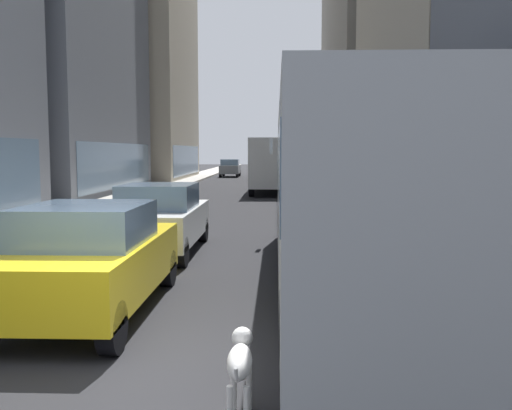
{
  "coord_description": "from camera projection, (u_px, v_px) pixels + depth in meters",
  "views": [
    {
      "loc": [
        1.49,
        -5.51,
        2.37
      ],
      "look_at": [
        1.12,
        4.59,
        1.4
      ],
      "focal_mm": 39.39,
      "sensor_mm": 36.0,
      "label": 1
    }
  ],
  "objects": [
    {
      "name": "car_yellow_taxi",
      "position": [
        91.0,
        258.0,
        8.15
      ],
      "size": [
        1.76,
        4.18,
        1.62
      ],
      "color": "yellow",
      "rests_on": "ground"
    },
    {
      "name": "sidewalk_right",
      "position": [
        335.0,
        183.0,
        40.36
      ],
      "size": [
        2.4,
        110.0,
        0.15
      ],
      "primitive_type": "cube",
      "color": "gray",
      "rests_on": "ground"
    },
    {
      "name": "building_left_far",
      "position": [
        114.0,
        6.0,
        46.1
      ],
      "size": [
        11.77,
        14.43,
        28.61
      ],
      "color": "#B2A893",
      "rests_on": "ground"
    },
    {
      "name": "box_truck",
      "position": [
        271.0,
        164.0,
        31.65
      ],
      "size": [
        2.3,
        7.5,
        3.05
      ],
      "color": "silver",
      "rests_on": "ground"
    },
    {
      "name": "transit_bus",
      "position": [
        353.0,
        186.0,
        9.58
      ],
      "size": [
        2.78,
        11.53,
        3.05
      ],
      "color": "#999EA3",
      "rests_on": "ground"
    },
    {
      "name": "car_white_van",
      "position": [
        161.0,
        218.0,
        13.03
      ],
      "size": [
        1.73,
        4.17,
        1.62
      ],
      "color": "silver",
      "rests_on": "ground"
    },
    {
      "name": "dalmatian_dog",
      "position": [
        240.0,
        361.0,
        4.99
      ],
      "size": [
        0.22,
        0.96,
        0.72
      ],
      "color": "white",
      "rests_on": "ground"
    },
    {
      "name": "sidewalk_left",
      "position": [
        178.0,
        183.0,
        40.78
      ],
      "size": [
        2.4,
        110.0,
        0.15
      ],
      "primitive_type": "cube",
      "color": "#ADA89E",
      "rests_on": "ground"
    },
    {
      "name": "car_grey_wagon",
      "position": [
        230.0,
        168.0,
        51.8
      ],
      "size": [
        1.74,
        3.93,
        1.62
      ],
      "color": "slate",
      "rests_on": "ground"
    },
    {
      "name": "ground_plane",
      "position": [
        256.0,
        184.0,
        40.58
      ],
      "size": [
        120.0,
        120.0,
        0.0
      ],
      "primitive_type": "plane",
      "color": "#232326"
    }
  ]
}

